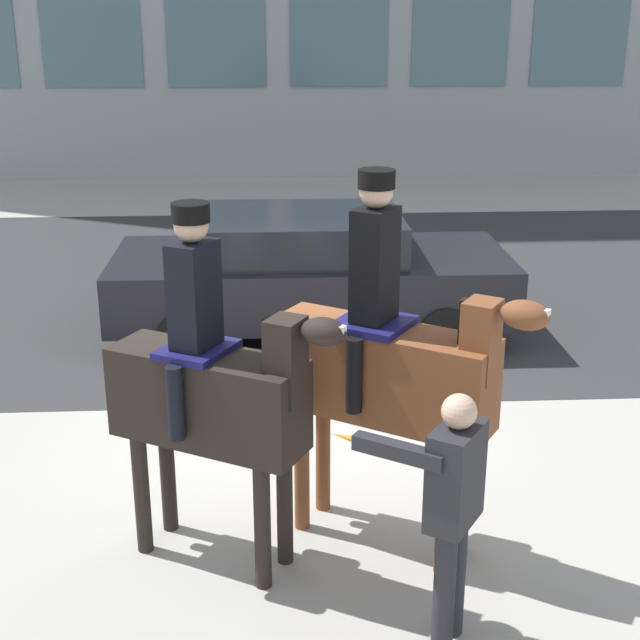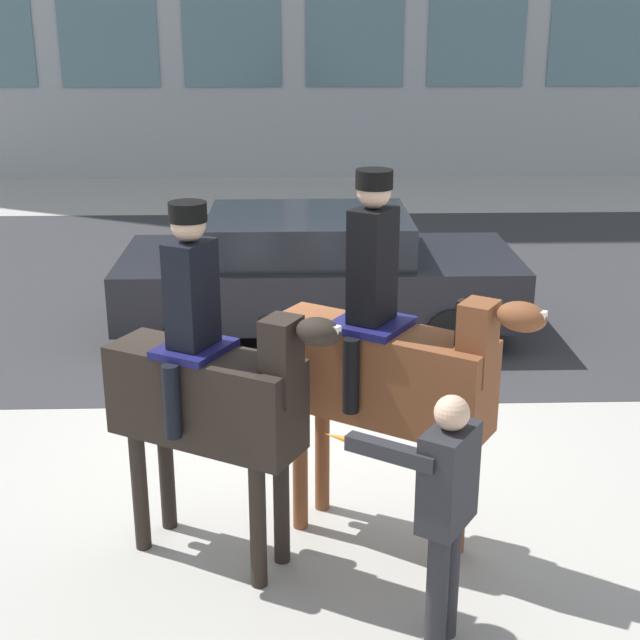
{
  "view_description": "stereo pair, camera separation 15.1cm",
  "coord_description": "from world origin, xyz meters",
  "views": [
    {
      "loc": [
        -0.19,
        -7.31,
        3.6
      ],
      "look_at": [
        0.15,
        -1.12,
        1.44
      ],
      "focal_mm": 50.0,
      "sensor_mm": 36.0,
      "label": 1
    },
    {
      "loc": [
        -0.04,
        -7.32,
        3.6
      ],
      "look_at": [
        0.15,
        -1.12,
        1.44
      ],
      "focal_mm": 50.0,
      "sensor_mm": 36.0,
      "label": 2
    }
  ],
  "objects": [
    {
      "name": "street_car_near_lane",
      "position": [
        0.22,
        2.55,
        0.75
      ],
      "size": [
        4.51,
        2.01,
        1.43
      ],
      "color": "black",
      "rests_on": "ground_plane"
    },
    {
      "name": "mounted_horse_lead",
      "position": [
        -0.6,
        -1.96,
        1.28
      ],
      "size": [
        1.6,
        1.08,
        2.49
      ],
      "rotation": [
        0.0,
        0.0,
        -0.5
      ],
      "color": "black",
      "rests_on": "ground_plane"
    },
    {
      "name": "ground_plane",
      "position": [
        0.0,
        0.0,
        0.0
      ],
      "size": [
        80.0,
        80.0,
        0.0
      ],
      "primitive_type": "plane",
      "color": "#9E9B93"
    },
    {
      "name": "mounted_horse_companion",
      "position": [
        0.56,
        -1.8,
        1.36
      ],
      "size": [
        1.74,
        1.28,
        2.65
      ],
      "rotation": [
        0.0,
        0.0,
        -0.58
      ],
      "color": "brown",
      "rests_on": "ground_plane"
    },
    {
      "name": "pedestrian_bystander",
      "position": [
        0.8,
        -2.9,
        0.95
      ],
      "size": [
        0.91,
        0.49,
        1.61
      ],
      "rotation": [
        0.0,
        0.0,
        2.56
      ],
      "color": "#232328",
      "rests_on": "ground_plane"
    },
    {
      "name": "road_surface",
      "position": [
        0.0,
        4.75,
        0.0
      ],
      "size": [
        24.13,
        8.5,
        0.01
      ],
      "color": "#2D2D30",
      "rests_on": "ground_plane"
    }
  ]
}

